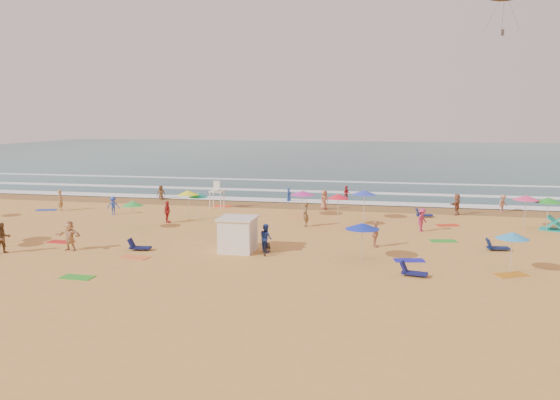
# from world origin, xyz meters

# --- Properties ---
(ground) EXTENTS (220.00, 220.00, 0.00)m
(ground) POSITION_xyz_m (0.00, 0.00, 0.00)
(ground) COLOR gold
(ground) RESTS_ON ground
(ocean) EXTENTS (220.00, 140.00, 0.18)m
(ocean) POSITION_xyz_m (0.00, 84.00, 0.00)
(ocean) COLOR #0C4756
(ocean) RESTS_ON ground
(wet_sand) EXTENTS (220.00, 220.00, 0.00)m
(wet_sand) POSITION_xyz_m (0.00, 12.50, 0.01)
(wet_sand) COLOR olive
(wet_sand) RESTS_ON ground
(surf_foam) EXTENTS (200.00, 18.70, 0.05)m
(surf_foam) POSITION_xyz_m (0.00, 21.32, 0.10)
(surf_foam) COLOR white
(surf_foam) RESTS_ON ground
(cabana) EXTENTS (2.00, 2.00, 2.00)m
(cabana) POSITION_xyz_m (0.02, -5.45, 1.00)
(cabana) COLOR silver
(cabana) RESTS_ON ground
(cabana_roof) EXTENTS (2.20, 2.20, 0.12)m
(cabana_roof) POSITION_xyz_m (0.02, -5.45, 2.06)
(cabana_roof) COLOR silver
(cabana_roof) RESTS_ON cabana
(bicycle) EXTENTS (0.57, 1.59, 0.83)m
(bicycle) POSITION_xyz_m (1.92, -5.75, 0.42)
(bicycle) COLOR black
(bicycle) RESTS_ON ground
(lifeguard_stand) EXTENTS (1.20, 1.20, 2.10)m
(lifeguard_stand) POSITION_xyz_m (-6.37, 9.70, 1.05)
(lifeguard_stand) COLOR white
(lifeguard_stand) RESTS_ON ground
(beach_umbrellas) EXTENTS (50.95, 23.53, 0.78)m
(beach_umbrellas) POSITION_xyz_m (3.04, -0.05, 2.12)
(beach_umbrellas) COLOR #CF2E9C
(beach_umbrellas) RESTS_ON ground
(loungers) EXTENTS (53.18, 24.24, 0.34)m
(loungers) POSITION_xyz_m (5.57, -4.14, 0.17)
(loungers) COLOR #0F194F
(loungers) RESTS_ON ground
(towels) EXTENTS (47.91, 24.26, 0.03)m
(towels) POSITION_xyz_m (2.56, -1.09, 0.01)
(towels) COLOR red
(towels) RESTS_ON ground
(beachgoers) EXTENTS (38.83, 28.00, 2.14)m
(beachgoers) POSITION_xyz_m (-1.45, 3.09, 0.84)
(beachgoers) COLOR brown
(beachgoers) RESTS_ON ground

